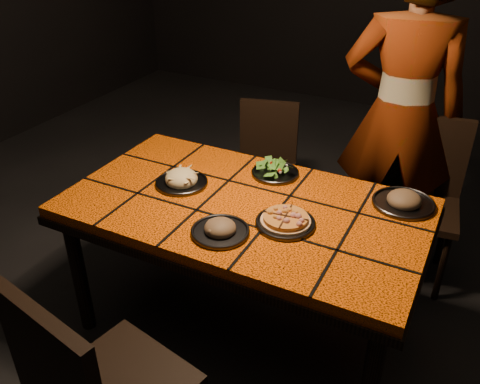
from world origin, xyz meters
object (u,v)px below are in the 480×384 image
at_px(plate_pizza, 285,221).
at_px(plate_pasta, 181,180).
at_px(diner, 401,116).
at_px(chair_far_left, 266,158).
at_px(chair_far_right, 422,189).
at_px(dining_table, 244,218).

bearing_deg(plate_pizza, plate_pasta, 170.70).
bearing_deg(diner, chair_far_left, -11.17).
bearing_deg(plate_pizza, diner, 77.06).
bearing_deg(chair_far_right, plate_pasta, -145.65).
distance_m(chair_far_left, plate_pizza, 1.21).
bearing_deg(chair_far_right, chair_far_left, 169.73).
distance_m(chair_far_right, plate_pizza, 1.09).
bearing_deg(plate_pizza, chair_far_right, 66.56).
distance_m(chair_far_right, diner, 0.43).
bearing_deg(chair_far_right, plate_pizza, -120.56).
bearing_deg(plate_pasta, chair_far_right, 41.47).
relative_size(chair_far_left, diner, 0.46).
distance_m(chair_far_left, diner, 0.90).
xyz_separation_m(chair_far_left, plate_pasta, (-0.02, -0.94, 0.30)).
bearing_deg(diner, plate_pasta, 37.77).
height_order(chair_far_left, chair_far_right, chair_far_right).
distance_m(chair_far_right, plate_pasta, 1.36).
height_order(chair_far_left, diner, diner).
xyz_separation_m(dining_table, diner, (0.47, 0.96, 0.24)).
height_order(dining_table, diner, diner).
height_order(dining_table, plate_pizza, plate_pizza).
height_order(chair_far_right, plate_pizza, chair_far_right).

